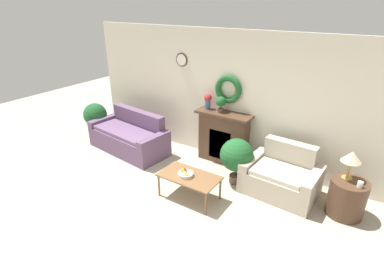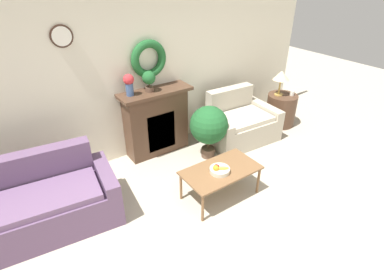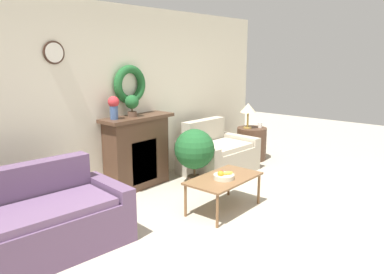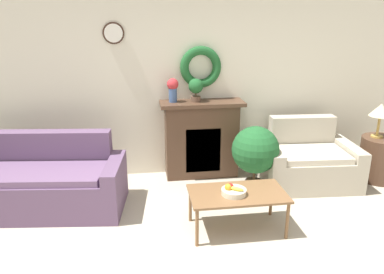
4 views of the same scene
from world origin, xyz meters
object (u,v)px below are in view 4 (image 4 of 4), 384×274
Objects in this scene: fireplace at (201,139)px; potted_plant_floor_by_loveseat at (255,151)px; loveseat_right at (307,162)px; vase_on_mantel_left at (173,88)px; potted_plant_on_mantel at (196,88)px; side_table_by_loveseat at (380,159)px; couch_left at (44,184)px; table_lamp at (381,111)px; coffee_table at (237,196)px; fruit_bowl at (233,191)px.

fireplace is 0.87m from potted_plant_floor_by_loveseat.
vase_on_mantel_left is at bearing 169.27° from loveseat_right.
potted_plant_on_mantel reaches higher than potted_plant_floor_by_loveseat.
fireplace is 1.88× the size of side_table_by_loveseat.
side_table_by_loveseat is at bearing 9.07° from couch_left.
potted_plant_on_mantel reaches higher than side_table_by_loveseat.
side_table_by_loveseat is 3.09m from vase_on_mantel_left.
fireplace is 0.75m from potted_plant_on_mantel.
potted_plant_on_mantel is (0.31, -0.02, 0.00)m from vase_on_mantel_left.
side_table_by_loveseat is 1.30× the size of table_lamp.
vase_on_mantel_left is at bearing 179.21° from fireplace.
potted_plant_floor_by_loveseat reaches higher than loveseat_right.
potted_plant_on_mantel is at bearing 167.16° from loveseat_right.
fireplace reaches higher than coffee_table.
coffee_table is 1.75m from potted_plant_on_mantel.
potted_plant_on_mantel is (-0.17, 1.52, 0.82)m from fruit_bowl.
table_lamp is at bearing 141.34° from side_table_by_loveseat.
potted_plant_floor_by_loveseat is (2.64, 0.08, 0.25)m from couch_left.
fireplace is 4.40× the size of fruit_bowl.
fireplace is 2.49m from table_lamp.
vase_on_mantel_left is at bearing 170.93° from table_lamp.
fruit_bowl is (-1.34, -1.08, 0.18)m from loveseat_right.
loveseat_right is at bearing 10.61° from couch_left.
coffee_table is at bearing -70.32° from vase_on_mantel_left.
loveseat_right is 4.13× the size of potted_plant_on_mantel.
table_lamp is (2.34, 1.09, 0.50)m from fruit_bowl.
fruit_bowl is 2.63m from table_lamp.
table_lamp is (1.00, 0.01, 0.69)m from loveseat_right.
table_lamp reaches higher than coffee_table.
vase_on_mantel_left is (-2.89, 0.51, 0.99)m from side_table_by_loveseat.
vase_on_mantel_left is 0.31m from potted_plant_on_mantel.
fruit_bowl is at bearing -119.83° from potted_plant_floor_by_loveseat.
couch_left reaches higher than coffee_table.
table_lamp reaches higher than couch_left.
fruit_bowl is 1.73m from potted_plant_on_mantel.
coffee_table is 3.17× the size of vase_on_mantel_left.
vase_on_mantel_left is 1.02× the size of potted_plant_on_mantel.
coffee_table is at bearing -155.05° from table_lamp.
loveseat_right is at bearing 11.73° from potted_plant_floor_by_loveseat.
table_lamp is at bearing -10.41° from fireplace.
coffee_table is 0.11m from fruit_bowl.
fruit_bowl is 0.55× the size of table_lamp.
vase_on_mantel_left is at bearing 176.35° from potted_plant_on_mantel.
fireplace is 3.65× the size of potted_plant_on_mantel.
potted_plant_on_mantel reaches higher than coffee_table.
fruit_bowl is at bearing -83.77° from potted_plant_on_mantel.
loveseat_right is 4.04× the size of vase_on_mantel_left.
table_lamp is at bearing 4.17° from loveseat_right.
coffee_table is (0.14, -1.50, -0.16)m from fireplace.
couch_left is 7.47× the size of fruit_bowl.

